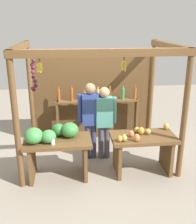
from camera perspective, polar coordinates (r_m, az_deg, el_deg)
name	(u,v)px	position (r m, az deg, el deg)	size (l,w,h in m)	color
ground_plane	(97,155)	(5.65, -0.21, -9.25)	(12.00, 12.00, 0.00)	gray
market_stall	(94,89)	(5.55, -0.79, 5.03)	(2.88, 1.96, 2.27)	brown
fruit_counter_left	(55,143)	(4.72, -9.09, -6.46)	(1.18, 0.66, 0.99)	brown
fruit_counter_right	(142,145)	(4.93, 9.45, -6.98)	(1.16, 0.64, 0.86)	brown
bottle_shelf_unit	(97,109)	(5.99, -0.13, 0.63)	(1.85, 0.22, 1.35)	brown
vendor_man	(90,115)	(5.20, -1.65, -0.60)	(0.48, 0.21, 1.56)	#383C61
vendor_woman	(104,117)	(5.21, 1.32, -1.15)	(0.48, 0.20, 1.49)	#4C495A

